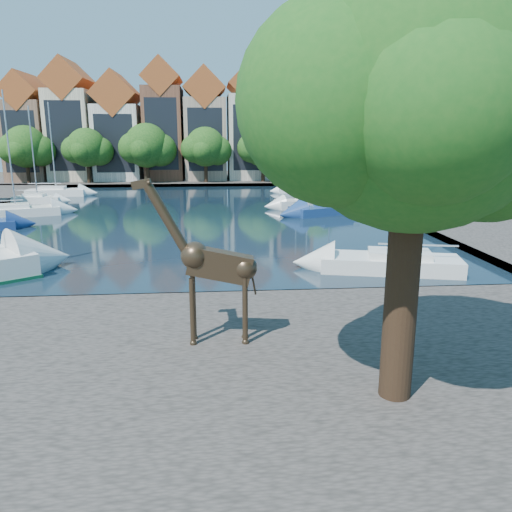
{
  "coord_description": "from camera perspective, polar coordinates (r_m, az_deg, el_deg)",
  "views": [
    {
      "loc": [
        3.03,
        -20.14,
        6.92
      ],
      "look_at": [
        4.56,
        -2.0,
        2.48
      ],
      "focal_mm": 35.0,
      "sensor_mm": 36.0,
      "label": 1
    }
  ],
  "objects": [
    {
      "name": "sailboat_right_b",
      "position": [
        44.91,
        8.44,
        5.52
      ],
      "size": [
        7.62,
        5.11,
        12.79
      ],
      "color": "navy",
      "rests_on": "water_basin"
    },
    {
      "name": "far_tree_far_west",
      "position": [
        74.92,
        -24.77,
        11.13
      ],
      "size": [
        7.28,
        5.6,
        7.68
      ],
      "color": "#332114",
      "rests_on": "far_quay"
    },
    {
      "name": "townhouse_west_inner",
      "position": [
        77.32,
        -15.35,
        13.53
      ],
      "size": [
        6.43,
        9.18,
        15.15
      ],
      "color": "silver",
      "rests_on": "far_quay"
    },
    {
      "name": "far_tree_mid_west",
      "position": [
        71.22,
        -12.31,
        12.07
      ],
      "size": [
        7.8,
        6.0,
        8.0
      ],
      "color": "#332114",
      "rests_on": "far_quay"
    },
    {
      "name": "far_quay",
      "position": [
        76.49,
        -7.17,
        8.58
      ],
      "size": [
        60.0,
        16.0,
        0.5
      ],
      "primitive_type": "cube",
      "color": "#4C4642",
      "rests_on": "ground"
    },
    {
      "name": "far_tree_west",
      "position": [
        72.66,
        -18.71,
        11.53
      ],
      "size": [
        6.76,
        5.2,
        7.36
      ],
      "color": "#332114",
      "rests_on": "far_quay"
    },
    {
      "name": "right_quay",
      "position": [
        49.76,
        21.5,
        5.03
      ],
      "size": [
        14.0,
        52.0,
        0.5
      ],
      "primitive_type": "cube",
      "color": "#4C4642",
      "rests_on": "ground"
    },
    {
      "name": "water_basin",
      "position": [
        44.78,
        -8.69,
        4.69
      ],
      "size": [
        38.0,
        50.0,
        0.08
      ],
      "primitive_type": "cube",
      "color": "black",
      "rests_on": "ground"
    },
    {
      "name": "ground",
      "position": [
        21.51,
        -12.73,
        -5.42
      ],
      "size": [
        160.0,
        160.0,
        0.0
      ],
      "primitive_type": "plane",
      "color": "#38332B",
      "rests_on": "ground"
    },
    {
      "name": "far_tree_east",
      "position": [
        71.01,
        0.9,
        12.33
      ],
      "size": [
        7.54,
        5.8,
        7.84
      ],
      "color": "#332114",
      "rests_on": "far_quay"
    },
    {
      "name": "far_tree_far_east",
      "position": [
        72.25,
        7.36,
        12.11
      ],
      "size": [
        6.76,
        5.2,
        7.36
      ],
      "color": "#332114",
      "rests_on": "far_quay"
    },
    {
      "name": "sailboat_right_a",
      "position": [
        26.5,
        15.1,
        -0.45
      ],
      "size": [
        7.37,
        4.04,
        9.98
      ],
      "color": "silver",
      "rests_on": "water_basin"
    },
    {
      "name": "sailboat_left_e",
      "position": [
        62.07,
        -21.87,
        6.95
      ],
      "size": [
        6.51,
        2.56,
        10.35
      ],
      "color": "white",
      "rests_on": "water_basin"
    },
    {
      "name": "sailboat_right_c",
      "position": [
        48.45,
        5.91,
        6.27
      ],
      "size": [
        6.42,
        3.41,
        12.12
      ],
      "color": "silver",
      "rests_on": "water_basin"
    },
    {
      "name": "giraffe_statue",
      "position": [
        15.41,
        -5.21,
        -0.94
      ],
      "size": [
        3.62,
        0.67,
        5.18
      ],
      "color": "#37291B",
      "rests_on": "near_quay"
    },
    {
      "name": "townhouse_east_inner",
      "position": [
        76.14,
        -5.79,
        14.23
      ],
      "size": [
        5.94,
        9.18,
        15.79
      ],
      "color": "tan",
      "rests_on": "far_quay"
    },
    {
      "name": "townhouse_west_end",
      "position": [
        80.46,
        -24.36,
        12.82
      ],
      "size": [
        5.44,
        9.18,
        14.93
      ],
      "color": "brown",
      "rests_on": "far_quay"
    },
    {
      "name": "plane_tree",
      "position": [
        12.07,
        18.3,
        16.61
      ],
      "size": [
        8.32,
        6.4,
        10.62
      ],
      "color": "#332114",
      "rests_on": "near_quay"
    },
    {
      "name": "townhouse_east_mid",
      "position": [
        76.34,
        -0.76,
        14.57
      ],
      "size": [
        6.43,
        9.18,
        16.65
      ],
      "color": "beige",
      "rests_on": "far_quay"
    },
    {
      "name": "sailboat_left_c",
      "position": [
        47.87,
        -25.77,
        4.8
      ],
      "size": [
        7.47,
        4.71,
        10.43
      ],
      "color": "silver",
      "rests_on": "water_basin"
    },
    {
      "name": "sailboat_left_d",
      "position": [
        56.09,
        -23.7,
        6.13
      ],
      "size": [
        4.87,
        1.97,
        9.63
      ],
      "color": "white",
      "rests_on": "water_basin"
    },
    {
      "name": "townhouse_center",
      "position": [
        76.47,
        -10.45,
        14.55
      ],
      "size": [
        5.44,
        9.18,
        16.93
      ],
      "color": "brown",
      "rests_on": "far_quay"
    },
    {
      "name": "townhouse_east_end",
      "position": [
        77.07,
        4.22,
        13.79
      ],
      "size": [
        5.44,
        9.18,
        14.43
      ],
      "color": "brown",
      "rests_on": "far_quay"
    },
    {
      "name": "townhouse_west_mid",
      "position": [
        78.73,
        -20.19,
        13.83
      ],
      "size": [
        5.94,
        9.18,
        16.79
      ],
      "color": "beige",
      "rests_on": "far_quay"
    },
    {
      "name": "sailboat_right_d",
      "position": [
        61.22,
        4.66,
        7.71
      ],
      "size": [
        4.76,
        2.03,
        7.64
      ],
      "color": "white",
      "rests_on": "water_basin"
    },
    {
      "name": "far_tree_mid_east",
      "position": [
        70.66,
        -5.72,
        12.17
      ],
      "size": [
        7.02,
        5.4,
        7.52
      ],
      "color": "#332114",
      "rests_on": "far_quay"
    },
    {
      "name": "near_quay",
      "position": [
        15.04,
        -16.36,
        -13.22
      ],
      "size": [
        50.0,
        14.0,
        0.5
      ],
      "primitive_type": "cube",
      "color": "#4C4642",
      "rests_on": "ground"
    }
  ]
}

